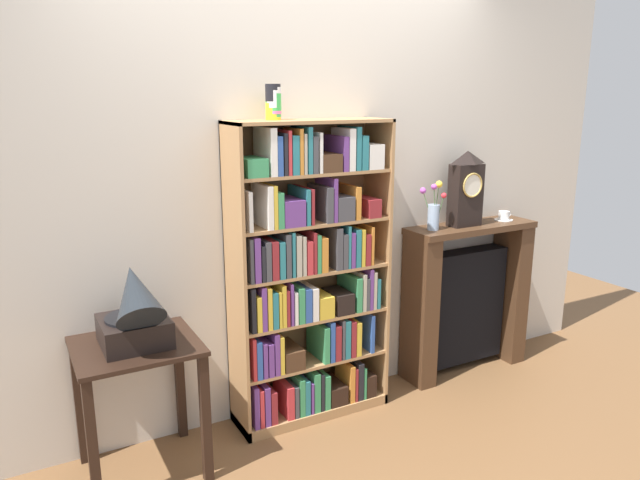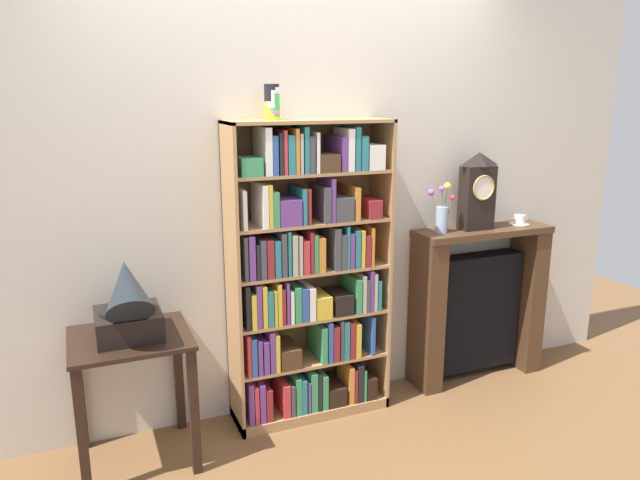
{
  "view_description": "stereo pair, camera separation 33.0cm",
  "coord_description": "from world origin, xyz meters",
  "px_view_note": "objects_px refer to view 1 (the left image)",
  "views": [
    {
      "loc": [
        -1.47,
        -2.68,
        1.83
      ],
      "look_at": [
        0.06,
        0.14,
        1.04
      ],
      "focal_mm": 33.44,
      "sensor_mm": 36.0,
      "label": 1
    },
    {
      "loc": [
        -1.17,
        -2.82,
        1.83
      ],
      "look_at": [
        0.06,
        0.14,
        1.04
      ],
      "focal_mm": 33.44,
      "sensor_mm": 36.0,
      "label": 2
    }
  ],
  "objects_px": {
    "flower_vase": "(434,211)",
    "teacup_with_saucer": "(504,216)",
    "mantel_clock": "(466,189)",
    "bookshelf": "(308,283)",
    "cup_stack": "(273,102)",
    "gramophone": "(135,312)",
    "side_table_left": "(138,375)",
    "fireplace_mantel": "(465,298)"
  },
  "relations": [
    {
      "from": "gramophone",
      "to": "teacup_with_saucer",
      "type": "height_order",
      "value": "gramophone"
    },
    {
      "from": "side_table_left",
      "to": "gramophone",
      "type": "relative_size",
      "value": 1.48
    },
    {
      "from": "fireplace_mantel",
      "to": "gramophone",
      "type": "bearing_deg",
      "value": -175.1
    },
    {
      "from": "fireplace_mantel",
      "to": "cup_stack",
      "type": "bearing_deg",
      "value": 179.82
    },
    {
      "from": "side_table_left",
      "to": "fireplace_mantel",
      "type": "relative_size",
      "value": 0.67
    },
    {
      "from": "bookshelf",
      "to": "side_table_left",
      "type": "xyz_separation_m",
      "value": [
        -0.97,
        -0.1,
        -0.28
      ]
    },
    {
      "from": "flower_vase",
      "to": "teacup_with_saucer",
      "type": "distance_m",
      "value": 0.6
    },
    {
      "from": "mantel_clock",
      "to": "gramophone",
      "type": "bearing_deg",
      "value": -175.57
    },
    {
      "from": "bookshelf",
      "to": "flower_vase",
      "type": "distance_m",
      "value": 0.94
    },
    {
      "from": "mantel_clock",
      "to": "flower_vase",
      "type": "distance_m",
      "value": 0.28
    },
    {
      "from": "bookshelf",
      "to": "side_table_left",
      "type": "relative_size",
      "value": 2.5
    },
    {
      "from": "cup_stack",
      "to": "side_table_left",
      "type": "distance_m",
      "value": 1.5
    },
    {
      "from": "flower_vase",
      "to": "cup_stack",
      "type": "bearing_deg",
      "value": 178.59
    },
    {
      "from": "fireplace_mantel",
      "to": "teacup_with_saucer",
      "type": "height_order",
      "value": "teacup_with_saucer"
    },
    {
      "from": "cup_stack",
      "to": "mantel_clock",
      "type": "distance_m",
      "value": 1.41
    },
    {
      "from": "mantel_clock",
      "to": "flower_vase",
      "type": "bearing_deg",
      "value": 179.76
    },
    {
      "from": "fireplace_mantel",
      "to": "mantel_clock",
      "type": "height_order",
      "value": "mantel_clock"
    },
    {
      "from": "flower_vase",
      "to": "teacup_with_saucer",
      "type": "bearing_deg",
      "value": 0.11
    },
    {
      "from": "side_table_left",
      "to": "gramophone",
      "type": "height_order",
      "value": "gramophone"
    },
    {
      "from": "mantel_clock",
      "to": "teacup_with_saucer",
      "type": "distance_m",
      "value": 0.41
    },
    {
      "from": "cup_stack",
      "to": "teacup_with_saucer",
      "type": "distance_m",
      "value": 1.81
    },
    {
      "from": "bookshelf",
      "to": "cup_stack",
      "type": "height_order",
      "value": "cup_stack"
    },
    {
      "from": "gramophone",
      "to": "mantel_clock",
      "type": "bearing_deg",
      "value": 4.43
    },
    {
      "from": "bookshelf",
      "to": "mantel_clock",
      "type": "xyz_separation_m",
      "value": [
        1.13,
        0.01,
        0.45
      ]
    },
    {
      "from": "gramophone",
      "to": "bookshelf",
      "type": "bearing_deg",
      "value": 8.92
    },
    {
      "from": "fireplace_mantel",
      "to": "teacup_with_saucer",
      "type": "relative_size",
      "value": 8.14
    },
    {
      "from": "side_table_left",
      "to": "gramophone",
      "type": "distance_m",
      "value": 0.34
    },
    {
      "from": "bookshelf",
      "to": "teacup_with_saucer",
      "type": "distance_m",
      "value": 1.5
    },
    {
      "from": "gramophone",
      "to": "teacup_with_saucer",
      "type": "relative_size",
      "value": 3.71
    },
    {
      "from": "cup_stack",
      "to": "gramophone",
      "type": "distance_m",
      "value": 1.24
    },
    {
      "from": "bookshelf",
      "to": "gramophone",
      "type": "xyz_separation_m",
      "value": [
        -0.97,
        -0.15,
        0.06
      ]
    },
    {
      "from": "mantel_clock",
      "to": "fireplace_mantel",
      "type": "bearing_deg",
      "value": 19.12
    },
    {
      "from": "fireplace_mantel",
      "to": "bookshelf",
      "type": "bearing_deg",
      "value": -178.39
    },
    {
      "from": "mantel_clock",
      "to": "teacup_with_saucer",
      "type": "height_order",
      "value": "mantel_clock"
    },
    {
      "from": "mantel_clock",
      "to": "teacup_with_saucer",
      "type": "bearing_deg",
      "value": 0.37
    },
    {
      "from": "mantel_clock",
      "to": "flower_vase",
      "type": "relative_size",
      "value": 1.55
    },
    {
      "from": "flower_vase",
      "to": "teacup_with_saucer",
      "type": "relative_size",
      "value": 2.49
    },
    {
      "from": "bookshelf",
      "to": "fireplace_mantel",
      "type": "distance_m",
      "value": 1.23
    },
    {
      "from": "gramophone",
      "to": "flower_vase",
      "type": "bearing_deg",
      "value": 5.06
    },
    {
      "from": "mantel_clock",
      "to": "cup_stack",
      "type": "bearing_deg",
      "value": 178.81
    },
    {
      "from": "flower_vase",
      "to": "bookshelf",
      "type": "bearing_deg",
      "value": -179.23
    },
    {
      "from": "mantel_clock",
      "to": "flower_vase",
      "type": "xyz_separation_m",
      "value": [
        -0.25,
        0.0,
        -0.12
      ]
    }
  ]
}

